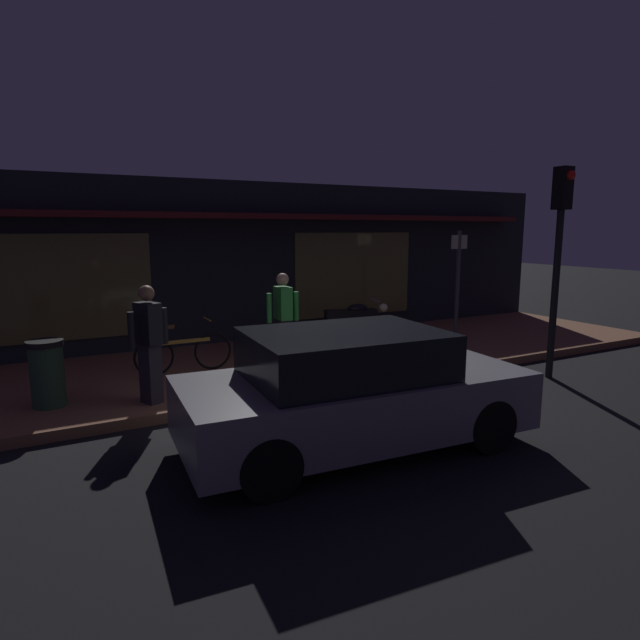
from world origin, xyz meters
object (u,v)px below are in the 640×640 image
Objects in this scene: motorcycle at (352,322)px; person_photographer at (149,342)px; trash_bin at (47,373)px; traffic_light_pole at (559,235)px; person_bystander at (283,318)px; parked_car_far at (352,390)px; bicycle_parked at (184,352)px; sign_post at (458,278)px.

person_photographer is at bearing -157.25° from motorcycle.
traffic_light_pole is (7.81, -1.95, 1.86)m from trash_bin.
person_photographer is 1.44m from trash_bin.
traffic_light_pole is at bearing -58.56° from motorcycle.
trash_bin is at bearing -173.02° from person_bystander.
parked_car_far is at bearing -51.75° from person_photographer.
motorcycle reaches higher than bicycle_parked.
parked_car_far is (-0.62, -3.35, -0.32)m from person_bystander.
person_photographer reaches higher than parked_car_far.
trash_bin is (-2.09, -0.84, 0.11)m from bicycle_parked.
traffic_light_pole is (-0.48, -2.92, 0.97)m from sign_post.
person_bystander is 0.46× the size of traffic_light_pole.
sign_post is 3.11m from traffic_light_pole.
motorcycle is 1.00× the size of person_bystander.
parked_car_far is (-2.63, -4.25, 0.06)m from motorcycle.
parked_car_far is at bearing -74.06° from bicycle_parked.
bicycle_parked is at bearing 59.43° from person_photographer.
person_bystander is (2.49, 0.98, 0.00)m from person_photographer.
bicycle_parked is at bearing 167.40° from person_bystander.
traffic_light_pole is at bearing -14.05° from trash_bin.
motorcycle is 0.40× the size of parked_car_far.
bicycle_parked is at bearing 21.90° from trash_bin.
parked_car_far reaches higher than motorcycle.
person_bystander is at bearing -173.67° from sign_post.
sign_post is 8.40m from trash_bin.
bicycle_parked is 1.80m from person_bystander.
sign_post is 0.57× the size of parked_car_far.
traffic_light_pole is (2.03, -3.32, 1.83)m from motorcycle.
motorcycle is at bearing 13.29° from trash_bin.
sign_post is 2.58× the size of trash_bin.
bicycle_parked is 0.99× the size of person_bystander.
sign_post reaches higher than motorcycle.
sign_post is 0.67× the size of traffic_light_pole.
traffic_light_pole reaches higher than motorcycle.
person_bystander is (-2.01, -0.90, 0.38)m from motorcycle.
sign_post reaches higher than person_photographer.
motorcycle is 5.94m from trash_bin.
sign_post is 6.48m from parked_car_far.
motorcycle is 0.46× the size of traffic_light_pole.
traffic_light_pole is at bearing 11.33° from parked_car_far.
parked_car_far is (1.06, -3.73, 0.20)m from bicycle_parked.
motorcycle is 1.80× the size of trash_bin.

